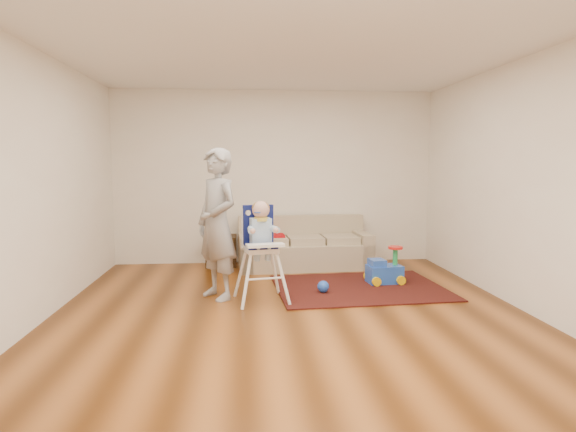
{
  "coord_description": "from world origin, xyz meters",
  "views": [
    {
      "loc": [
        -0.47,
        -4.84,
        1.59
      ],
      "look_at": [
        0.0,
        0.4,
        1.0
      ],
      "focal_mm": 30.0,
      "sensor_mm": 36.0,
      "label": 1
    }
  ],
  "objects": [
    {
      "name": "ground",
      "position": [
        0.0,
        0.0,
        0.0
      ],
      "size": [
        5.5,
        5.5,
        0.0
      ],
      "primitive_type": "plane",
      "color": "#4A2408",
      "rests_on": "ground"
    },
    {
      "name": "room_envelope",
      "position": [
        0.0,
        0.53,
        1.88
      ],
      "size": [
        5.04,
        5.52,
        2.72
      ],
      "color": "silver",
      "rests_on": "ground"
    },
    {
      "name": "sofa",
      "position": [
        0.42,
        2.3,
        0.38
      ],
      "size": [
        2.01,
        0.91,
        0.76
      ],
      "rotation": [
        0.0,
        0.0,
        0.05
      ],
      "color": "tan",
      "rests_on": "ground"
    },
    {
      "name": "side_table",
      "position": [
        -0.85,
        2.55,
        0.23
      ],
      "size": [
        0.46,
        0.46,
        0.46
      ],
      "primitive_type": null,
      "color": "black",
      "rests_on": "ground"
    },
    {
      "name": "area_rug",
      "position": [
        0.97,
        1.01,
        0.01
      ],
      "size": [
        2.19,
        1.7,
        0.02
      ],
      "primitive_type": "cube",
      "rotation": [
        0.0,
        0.0,
        0.06
      ],
      "color": "black",
      "rests_on": "ground"
    },
    {
      "name": "ride_on_toy",
      "position": [
        1.34,
        1.2,
        0.26
      ],
      "size": [
        0.47,
        0.36,
        0.48
      ],
      "primitive_type": null,
      "rotation": [
        0.0,
        0.0,
        0.11
      ],
      "color": "blue",
      "rests_on": "area_rug"
    },
    {
      "name": "toy_ball",
      "position": [
        0.47,
        0.8,
        0.09
      ],
      "size": [
        0.14,
        0.14,
        0.14
      ],
      "primitive_type": "sphere",
      "color": "blue",
      "rests_on": "area_rug"
    },
    {
      "name": "high_chair",
      "position": [
        -0.29,
        0.56,
        0.56
      ],
      "size": [
        0.62,
        0.62,
        1.17
      ],
      "rotation": [
        0.0,
        0.0,
        0.17
      ],
      "color": "white",
      "rests_on": "ground"
    },
    {
      "name": "adult",
      "position": [
        -0.8,
        0.74,
        0.88
      ],
      "size": [
        0.72,
        0.76,
        1.75
      ],
      "primitive_type": "imported",
      "rotation": [
        0.0,
        0.0,
        -0.94
      ],
      "color": "#9C9C9F",
      "rests_on": "ground"
    }
  ]
}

